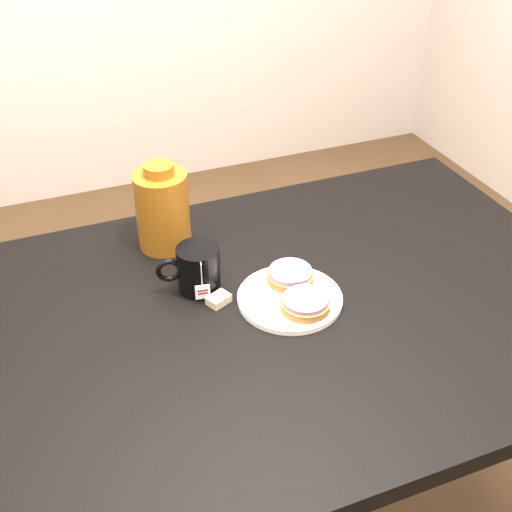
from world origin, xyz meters
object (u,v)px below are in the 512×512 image
Objects in this scene: plate at (290,297)px; bagel_package at (163,209)px; mug at (197,268)px; teabag_pouch at (219,299)px; bagel_front at (305,303)px; table at (270,339)px; bagel_back at (290,275)px.

plate is 1.05× the size of bagel_package.
teabag_pouch is (0.02, -0.06, -0.04)m from mug.
bagel_front reaches higher than plate.
bagel_package is at bearing 114.05° from table.
plate is at bearing -114.80° from bagel_back.
bagel_package reaches higher than plate.
mug is (-0.18, 0.06, 0.03)m from bagel_back.
bagel_front is at bearing -96.06° from bagel_back.
bagel_front is 0.93× the size of mug.
table is 10.09× the size of mug.
mug is 0.19m from bagel_package.
table is 0.14m from bagel_back.
plate is 0.20m from mug.
mug is at bearing 138.03° from bagel_front.
teabag_pouch is (-0.15, 0.09, -0.02)m from bagel_front.
plate is at bearing -58.30° from bagel_package.
teabag_pouch reaches higher than table.
teabag_pouch is (-0.16, -0.00, -0.02)m from bagel_back.
mug is 0.68× the size of bagel_package.
bagel_package is at bearing 121.70° from plate.
bagel_front is 0.18m from teabag_pouch.
bagel_front is at bearing -32.57° from table.
bagel_back and bagel_front have the same top height.
bagel_package reaches higher than mug.
plate is 0.06m from bagel_back.
bagel_back is at bearing -8.91° from mug.
mug is at bearing 110.15° from teabag_pouch.
teabag_pouch is (-0.09, 0.05, 0.09)m from table.
teabag_pouch is 0.22× the size of bagel_package.
plate is at bearing 10.56° from table.
bagel_back is 0.78× the size of mug.
bagel_package is (-0.13, 0.30, 0.18)m from table.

